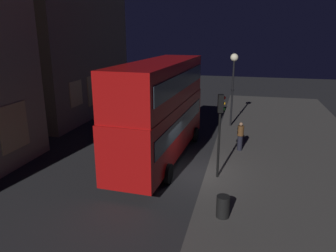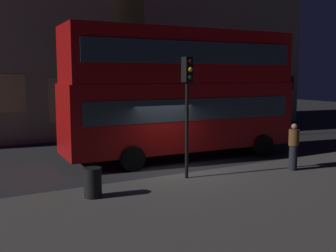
{
  "view_description": "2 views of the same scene",
  "coord_description": "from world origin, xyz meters",
  "views": [
    {
      "loc": [
        -15.15,
        -2.4,
        7.08
      ],
      "look_at": [
        0.77,
        1.55,
        2.27
      ],
      "focal_mm": 34.01,
      "sensor_mm": 36.0,
      "label": 1
    },
    {
      "loc": [
        -7.63,
        -12.97,
        3.71
      ],
      "look_at": [
        0.41,
        1.35,
        1.62
      ],
      "focal_mm": 43.05,
      "sensor_mm": 36.0,
      "label": 2
    }
  ],
  "objects": [
    {
      "name": "traffic_light_near_kerb",
      "position": [
        -0.31,
        -1.29,
        3.13
      ],
      "size": [
        0.36,
        0.39,
        4.2
      ],
      "rotation": [
        0.0,
        0.0,
        0.2
      ],
      "color": "black",
      "rests_on": "sidewalk_slab"
    },
    {
      "name": "traffic_light_far_side",
      "position": [
        10.86,
        4.81,
        2.64
      ],
      "size": [
        0.34,
        0.37,
        3.66
      ],
      "rotation": [
        0.0,
        0.0,
        3.07
      ],
      "color": "black",
      "rests_on": "ground"
    },
    {
      "name": "building_plain_facade",
      "position": [
        10.52,
        13.96,
        9.37
      ],
      "size": [
        13.65,
        7.73,
        18.74
      ],
      "color": "gray",
      "rests_on": "ground"
    },
    {
      "name": "street_lamp",
      "position": [
        9.2,
        -1.39,
        4.4
      ],
      "size": [
        0.57,
        0.57,
        5.52
      ],
      "color": "black",
      "rests_on": "sidewalk_slab"
    },
    {
      "name": "pedestrian",
      "position": [
        3.84,
        -2.24,
        1.03
      ],
      "size": [
        0.39,
        0.39,
        1.78
      ],
      "rotation": [
        0.0,
        0.0,
        4.68
      ],
      "color": "black",
      "rests_on": "sidewalk_slab"
    },
    {
      "name": "sidewalk_slab",
      "position": [
        0.0,
        -5.34,
        0.06
      ],
      "size": [
        44.0,
        9.38,
        0.12
      ],
      "primitive_type": "cube",
      "color": "#423F3D",
      "rests_on": "ground"
    },
    {
      "name": "litter_bin",
      "position": [
        -3.92,
        -1.83,
        0.56
      ],
      "size": [
        0.52,
        0.52,
        0.88
      ],
      "primitive_type": "cylinder",
      "color": "black",
      "rests_on": "sidewalk_slab"
    },
    {
      "name": "ground_plane",
      "position": [
        0.0,
        0.0,
        0.0
      ],
      "size": [
        80.0,
        80.0,
        0.0
      ],
      "primitive_type": "plane",
      "color": "#232326"
    },
    {
      "name": "double_decker_bus",
      "position": [
        1.59,
        2.2,
        3.12
      ],
      "size": [
        10.67,
        3.23,
        5.63
      ],
      "rotation": [
        0.0,
        0.0,
        -0.05
      ],
      "color": "#9E0C0C",
      "rests_on": "ground"
    }
  ]
}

